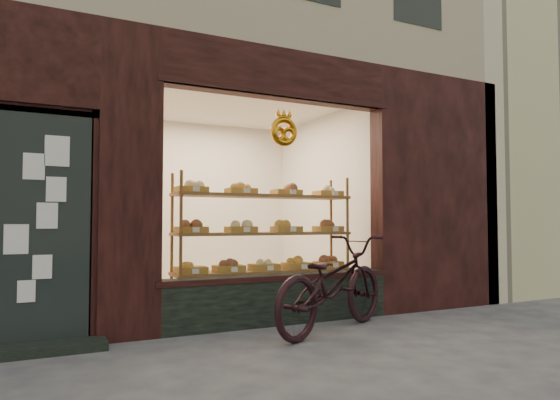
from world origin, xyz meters
TOP-DOWN VIEW (x-y plane):
  - ground at (0.00, 0.00)m, footprint 90.00×90.00m
  - neighbor_right at (9.60, 5.50)m, footprint 12.00×7.00m
  - display_shelf at (0.45, 2.55)m, footprint 2.20×0.45m
  - bicycle at (0.77, 1.53)m, footprint 1.99×1.39m

SIDE VIEW (x-z plane):
  - ground at x=0.00m, z-range 0.00..0.00m
  - bicycle at x=0.77m, z-range 0.00..0.99m
  - display_shelf at x=0.45m, z-range 0.00..1.70m
  - neighbor_right at x=9.60m, z-range 0.00..9.00m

